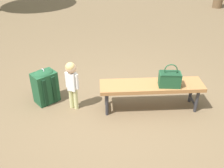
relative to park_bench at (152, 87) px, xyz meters
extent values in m
plane|color=brown|center=(0.53, 0.15, -0.39)|extent=(40.00, 40.00, 0.00)
cube|color=#9E6B3D|center=(0.00, 0.00, 0.03)|extent=(1.63, 0.56, 0.06)
cylinder|color=#2D2D33|center=(0.68, 0.21, -0.20)|extent=(0.05, 0.05, 0.39)
cylinder|color=#2D2D33|center=(0.71, -0.07, -0.20)|extent=(0.05, 0.05, 0.39)
cylinder|color=#2D2D33|center=(-0.71, 0.07, -0.20)|extent=(0.05, 0.05, 0.39)
cylinder|color=#2D2D33|center=(-0.68, -0.21, -0.20)|extent=(0.05, 0.05, 0.39)
cylinder|color=#2D2D33|center=(0.70, 0.07, -0.29)|extent=(0.07, 0.28, 0.04)
cylinder|color=#2D2D33|center=(-0.70, -0.07, -0.29)|extent=(0.07, 0.28, 0.04)
cube|color=#1E4C2D|center=(-0.25, 0.04, 0.17)|extent=(0.32, 0.18, 0.22)
cube|color=#163922|center=(-0.25, 0.04, 0.27)|extent=(0.29, 0.19, 0.02)
torus|color=#1E4C2D|center=(-0.25, 0.04, 0.33)|extent=(0.20, 0.02, 0.20)
cylinder|color=#CCCC8C|center=(1.26, 0.03, -0.22)|extent=(0.07, 0.07, 0.35)
cylinder|color=#CCCC8C|center=(1.19, 0.06, -0.22)|extent=(0.07, 0.07, 0.35)
ellipsoid|color=white|center=(1.26, 0.02, -0.37)|extent=(0.08, 0.10, 0.04)
ellipsoid|color=white|center=(1.18, 0.04, -0.37)|extent=(0.08, 0.10, 0.04)
cube|color=white|center=(1.23, 0.05, 0.10)|extent=(0.15, 0.14, 0.30)
cylinder|color=white|center=(1.31, 0.02, 0.12)|extent=(0.05, 0.05, 0.25)
cylinder|color=white|center=(1.14, 0.07, 0.12)|extent=(0.05, 0.05, 0.25)
sphere|color=beige|center=(1.23, 0.05, 0.33)|extent=(0.17, 0.17, 0.17)
sphere|color=tan|center=(1.23, 0.06, 0.35)|extent=(0.15, 0.15, 0.15)
cube|color=#1E4C2D|center=(1.71, -0.13, -0.13)|extent=(0.45, 0.44, 0.53)
ellipsoid|color=#1E4C2D|center=(1.71, -0.13, 0.13)|extent=(0.43, 0.42, 0.12)
cube|color=#13311D|center=(1.82, -0.24, -0.21)|extent=(0.21, 0.20, 0.24)
cube|color=#13311D|center=(1.67, 0.03, -0.13)|extent=(0.06, 0.06, 0.45)
cube|color=#13311D|center=(1.55, -0.08, -0.13)|extent=(0.06, 0.06, 0.45)
torus|color=#B2B2B7|center=(1.71, -0.13, 0.18)|extent=(0.07, 0.07, 0.09)
camera|label=1|loc=(0.48, 3.41, 2.09)|focal=41.21mm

